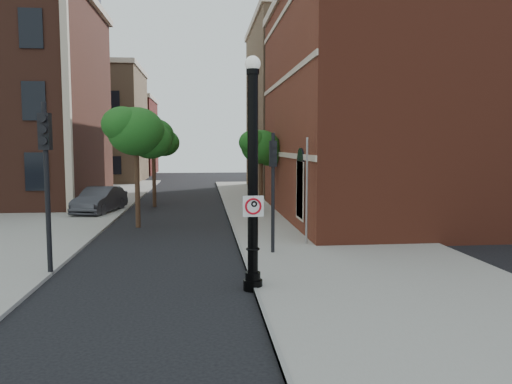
{
  "coord_description": "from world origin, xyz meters",
  "views": [
    {
      "loc": [
        0.65,
        -12.7,
        4.03
      ],
      "look_at": [
        2.22,
        2.0,
        2.63
      ],
      "focal_mm": 35.0,
      "sensor_mm": 36.0,
      "label": 1
    }
  ],
  "objects": [
    {
      "name": "ground",
      "position": [
        0.0,
        0.0,
        0.0
      ],
      "size": [
        120.0,
        120.0,
        0.0
      ],
      "primitive_type": "plane",
      "color": "black",
      "rests_on": "ground"
    },
    {
      "name": "sidewalk_left",
      "position": [
        -9.0,
        18.0,
        0.06
      ],
      "size": [
        10.0,
        50.0,
        0.12
      ],
      "primitive_type": "cube",
      "color": "gray",
      "rests_on": "ground"
    },
    {
      "name": "brick_wall_building",
      "position": [
        16.0,
        14.0,
        6.26
      ],
      "size": [
        22.3,
        16.3,
        12.5
      ],
      "color": "brown",
      "rests_on": "ground"
    },
    {
      "name": "sidewalk_right",
      "position": [
        6.0,
        10.0,
        0.06
      ],
      "size": [
        8.0,
        60.0,
        0.12
      ],
      "primitive_type": "cube",
      "color": "gray",
      "rests_on": "ground"
    },
    {
      "name": "street_tree_c",
      "position": [
        4.03,
        15.95,
        3.85
      ],
      "size": [
        2.71,
        2.45,
        4.88
      ],
      "color": "#311E13",
      "rests_on": "ground"
    },
    {
      "name": "no_parking_sign",
      "position": [
        2.0,
        0.63,
        2.38
      ],
      "size": [
        0.57,
        0.07,
        0.57
      ],
      "rotation": [
        0.0,
        0.0,
        0.03
      ],
      "color": "white",
      "rests_on": "ground"
    },
    {
      "name": "street_tree_a",
      "position": [
        -2.48,
        11.97,
        4.61
      ],
      "size": [
        3.24,
        2.93,
        5.84
      ],
      "color": "#311E13",
      "rests_on": "ground"
    },
    {
      "name": "traffic_signal_right",
      "position": [
        3.17,
        5.04,
        3.0
      ],
      "size": [
        0.3,
        0.38,
        4.46
      ],
      "rotation": [
        0.0,
        0.0,
        -0.11
      ],
      "color": "black",
      "rests_on": "ground"
    },
    {
      "name": "bg_building_tan_b",
      "position": [
        16.0,
        30.0,
        7.0
      ],
      "size": [
        22.0,
        14.0,
        14.0
      ],
      "primitive_type": "cube",
      "color": "#8A694B",
      "rests_on": "ground"
    },
    {
      "name": "utility_pole",
      "position": [
        4.73,
        6.55,
        2.16
      ],
      "size": [
        0.09,
        0.09,
        4.33
      ],
      "primitive_type": "cylinder",
      "color": "#999999",
      "rests_on": "ground"
    },
    {
      "name": "bg_building_red",
      "position": [
        -12.0,
        58.0,
        5.0
      ],
      "size": [
        12.0,
        12.0,
        10.0
      ],
      "primitive_type": "cube",
      "color": "#5F1F16",
      "rests_on": "ground"
    },
    {
      "name": "bg_building_tan_a",
      "position": [
        -12.0,
        44.0,
        6.0
      ],
      "size": [
        12.0,
        12.0,
        12.0
      ],
      "primitive_type": "cube",
      "color": "#8A694B",
      "rests_on": "ground"
    },
    {
      "name": "traffic_signal_left",
      "position": [
        -4.07,
        2.99,
        3.58
      ],
      "size": [
        0.35,
        0.44,
        5.31
      ],
      "rotation": [
        0.0,
        0.0,
        -0.05
      ],
      "color": "black",
      "rests_on": "ground"
    },
    {
      "name": "street_tree_b",
      "position": [
        -2.45,
        20.05,
        4.53
      ],
      "size": [
        3.18,
        2.88,
        5.73
      ],
      "color": "#311E13",
      "rests_on": "ground"
    },
    {
      "name": "parked_car",
      "position": [
        -5.38,
        17.18,
        0.79
      ],
      "size": [
        2.59,
        5.02,
        1.57
      ],
      "primitive_type": "imported",
      "rotation": [
        0.0,
        0.0,
        -0.2
      ],
      "color": "#313137",
      "rests_on": "ground"
    },
    {
      "name": "lamppost",
      "position": [
        2.01,
        0.8,
        2.96
      ],
      "size": [
        0.54,
        0.54,
        6.4
      ],
      "color": "black",
      "rests_on": "ground"
    },
    {
      "name": "curb_edge",
      "position": [
        2.05,
        10.0,
        0.07
      ],
      "size": [
        0.1,
        60.0,
        0.14
      ],
      "primitive_type": "cube",
      "color": "gray",
      "rests_on": "ground"
    }
  ]
}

